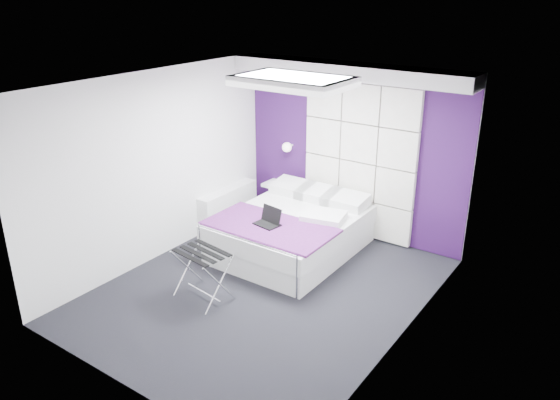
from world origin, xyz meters
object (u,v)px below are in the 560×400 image
object	(u,v)px
bed	(292,231)
radiator	(228,207)
luggage_rack	(203,275)
laptop	(269,220)
nightstand	(279,185)
wall_lamp	(288,147)

from	to	relation	value
bed	radiator	bearing A→B (deg)	171.32
luggage_rack	laptop	distance (m)	1.24
radiator	laptop	xyz separation A→B (m)	(1.31, -0.69, 0.35)
nightstand	laptop	distance (m)	1.64
nightstand	laptop	world-z (taller)	laptop
radiator	luggage_rack	size ratio (longest dim) A/B	1.89
radiator	luggage_rack	world-z (taller)	luggage_rack
luggage_rack	wall_lamp	bearing A→B (deg)	109.74
radiator	bed	world-z (taller)	bed
wall_lamp	laptop	xyz separation A→B (m)	(0.67, -1.45, -0.57)
wall_lamp	radiator	xyz separation A→B (m)	(-0.64, -0.76, -0.92)
wall_lamp	laptop	distance (m)	1.70
laptop	luggage_rack	bearing A→B (deg)	-87.42
wall_lamp	nightstand	bearing A→B (deg)	-166.02
bed	nightstand	world-z (taller)	bed
laptop	wall_lamp	bearing A→B (deg)	123.79
wall_lamp	radiator	bearing A→B (deg)	-130.10
bed	nightstand	distance (m)	1.30
wall_lamp	laptop	bearing A→B (deg)	-65.15
nightstand	luggage_rack	world-z (taller)	luggage_rack
radiator	laptop	world-z (taller)	laptop
wall_lamp	luggage_rack	world-z (taller)	wall_lamp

